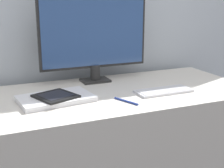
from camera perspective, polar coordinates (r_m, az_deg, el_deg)
desk at (r=1.65m, az=-2.60°, el=-14.05°), size 1.58×0.64×0.74m
monitor at (r=1.68m, az=-3.24°, el=8.76°), size 0.60×0.11×0.46m
keyboard at (r=1.55m, az=9.43°, el=-1.25°), size 0.28×0.12×0.01m
laptop at (r=1.42m, az=-10.28°, el=-2.61°), size 0.34×0.24×0.02m
ereader at (r=1.40m, az=-10.28°, el=-2.17°), size 0.21×0.21×0.01m
pen at (r=1.38m, az=2.68°, el=-3.20°), size 0.06×0.13×0.01m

